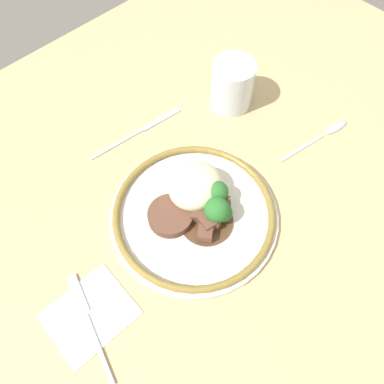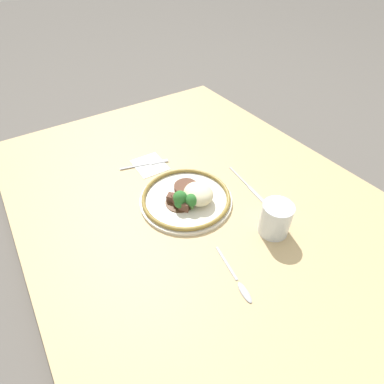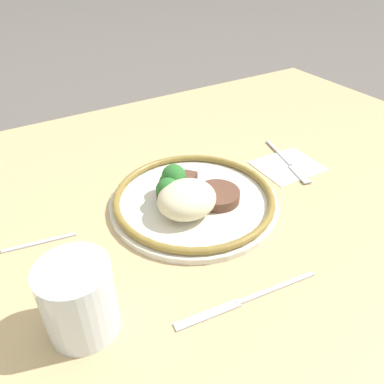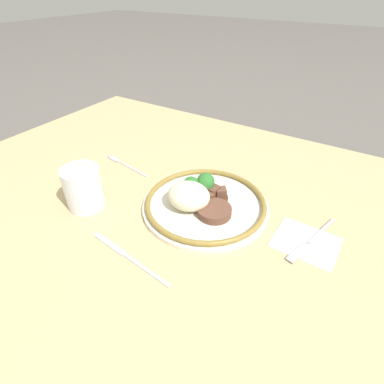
{
  "view_description": "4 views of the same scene",
  "coord_description": "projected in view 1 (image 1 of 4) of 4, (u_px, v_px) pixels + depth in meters",
  "views": [
    {
      "loc": [
        -0.22,
        -0.24,
        0.62
      ],
      "look_at": [
        -0.0,
        -0.02,
        0.08
      ],
      "focal_mm": 35.0,
      "sensor_mm": 36.0,
      "label": 1
    },
    {
      "loc": [
        0.55,
        -0.39,
        0.69
      ],
      "look_at": [
        -0.01,
        -0.03,
        0.08
      ],
      "focal_mm": 28.0,
      "sensor_mm": 36.0,
      "label": 2
    },
    {
      "loc": [
        0.25,
        0.4,
        0.43
      ],
      "look_at": [
        -0.0,
        -0.01,
        0.09
      ],
      "focal_mm": 35.0,
      "sensor_mm": 36.0,
      "label": 3
    },
    {
      "loc": [
        -0.28,
        0.43,
        0.47
      ],
      "look_at": [
        0.01,
        -0.02,
        0.08
      ],
      "focal_mm": 28.0,
      "sensor_mm": 36.0,
      "label": 4
    }
  ],
  "objects": [
    {
      "name": "ground_plane",
      "position": [
        187.0,
        206.0,
        0.7
      ],
      "size": [
        8.0,
        8.0,
        0.0
      ],
      "primitive_type": "plane",
      "color": "#5B5651"
    },
    {
      "name": "dining_table",
      "position": [
        187.0,
        201.0,
        0.68
      ],
      "size": [
        1.42,
        1.03,
        0.04
      ],
      "color": "tan",
      "rests_on": "ground"
    },
    {
      "name": "spoon",
      "position": [
        328.0,
        132.0,
        0.73
      ],
      "size": [
        0.17,
        0.04,
        0.01
      ],
      "rotation": [
        0.0,
        0.0,
        -0.17
      ],
      "color": "#ADADB2",
      "rests_on": "dining_table"
    },
    {
      "name": "napkin",
      "position": [
        90.0,
        314.0,
        0.56
      ],
      "size": [
        0.12,
        0.11,
        0.0
      ],
      "color": "white",
      "rests_on": "dining_table"
    },
    {
      "name": "juice_glass",
      "position": [
        232.0,
        86.0,
        0.73
      ],
      "size": [
        0.08,
        0.08,
        0.1
      ],
      "color": "yellow",
      "rests_on": "dining_table"
    },
    {
      "name": "fork",
      "position": [
        86.0,
        316.0,
        0.56
      ],
      "size": [
        0.06,
        0.17,
        0.0
      ],
      "rotation": [
        0.0,
        0.0,
        1.3
      ],
      "color": "#ADADB2",
      "rests_on": "napkin"
    },
    {
      "name": "plate",
      "position": [
        196.0,
        208.0,
        0.63
      ],
      "size": [
        0.29,
        0.29,
        0.07
      ],
      "color": "silver",
      "rests_on": "dining_table"
    },
    {
      "name": "knife",
      "position": [
        140.0,
        131.0,
        0.73
      ],
      "size": [
        0.21,
        0.03,
        0.0
      ],
      "rotation": [
        0.0,
        0.0,
        -0.12
      ],
      "color": "#ADADB2",
      "rests_on": "dining_table"
    }
  ]
}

